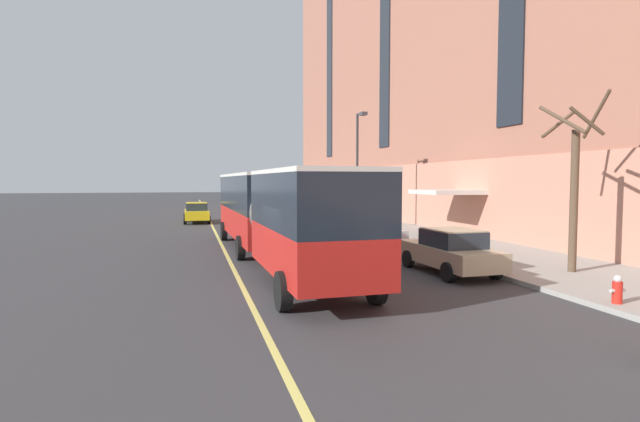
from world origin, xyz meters
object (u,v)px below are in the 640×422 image
(city_bus, at_px, (273,210))
(street_lamp, at_px, (358,159))
(fire_hydrant, at_px, (617,290))
(parked_car_white_3, at_px, (286,207))
(taxi_cab, at_px, (197,213))
(parked_car_champagne_1, at_px, (450,251))
(street_tree_mid_block, at_px, (574,183))
(parked_car_champagne_5, at_px, (330,220))
(parked_car_silver_4, at_px, (375,231))
(parked_car_silver_6, at_px, (308,213))

(city_bus, bearing_deg, street_lamp, 55.35)
(fire_hydrant, bearing_deg, parked_car_white_3, 93.03)
(city_bus, bearing_deg, taxi_cab, 97.96)
(parked_car_champagne_1, xyz_separation_m, street_tree_mid_block, (3.74, -1.51, 2.37))
(parked_car_champagne_5, height_order, fire_hydrant, parked_car_champagne_5)
(city_bus, xyz_separation_m, taxi_cab, (-2.73, 19.55, -1.28))
(parked_car_silver_4, relative_size, parked_car_champagne_5, 0.98)
(city_bus, relative_size, parked_car_white_3, 3.92)
(city_bus, height_order, street_tree_mid_block, street_tree_mid_block)
(city_bus, distance_m, street_lamp, 12.96)
(city_bus, relative_size, street_tree_mid_block, 3.09)
(parked_car_champagne_1, relative_size, parked_car_white_3, 0.97)
(parked_car_silver_6, relative_size, street_lamp, 0.61)
(parked_car_white_3, xyz_separation_m, parked_car_silver_6, (0.13, -8.41, -0.00))
(street_tree_mid_block, bearing_deg, parked_car_silver_4, 113.81)
(parked_car_champagne_1, bearing_deg, city_bus, 142.36)
(parked_car_champagne_1, relative_size, parked_car_champagne_5, 1.05)
(parked_car_silver_6, distance_m, street_lamp, 7.55)
(city_bus, distance_m, parked_car_silver_4, 6.29)
(parked_car_silver_6, relative_size, taxi_cab, 0.99)
(parked_car_champagne_5, height_order, street_tree_mid_block, street_tree_mid_block)
(parked_car_champagne_1, distance_m, parked_car_silver_4, 7.09)
(fire_hydrant, bearing_deg, street_tree_mid_block, 61.59)
(parked_car_silver_4, xyz_separation_m, street_lamp, (1.75, 7.63, 3.83))
(city_bus, bearing_deg, parked_car_silver_6, 72.04)
(parked_car_silver_6, bearing_deg, parked_car_champagne_5, -91.06)
(street_tree_mid_block, bearing_deg, parked_car_champagne_5, 103.98)
(parked_car_silver_6, bearing_deg, city_bus, -107.96)
(street_tree_mid_block, bearing_deg, taxi_cab, 115.36)
(parked_car_white_3, bearing_deg, street_tree_mid_block, -82.63)
(taxi_cab, bearing_deg, street_lamp, -42.40)
(parked_car_white_3, relative_size, street_lamp, 0.64)
(parked_car_champagne_1, distance_m, street_lamp, 15.31)
(parked_car_champagne_1, xyz_separation_m, parked_car_silver_6, (-0.12, 20.97, 0.00))
(street_lamp, height_order, fire_hydrant, street_lamp)
(fire_hydrant, bearing_deg, taxi_cab, 108.60)
(parked_car_silver_4, distance_m, street_lamp, 8.72)
(parked_car_champagne_1, bearing_deg, street_lamp, 83.43)
(taxi_cab, distance_m, street_tree_mid_block, 28.12)
(parked_car_champagne_1, bearing_deg, parked_car_silver_6, 90.32)
(street_tree_mid_block, bearing_deg, city_bus, 148.09)
(parked_car_champagne_1, bearing_deg, taxi_cab, 109.14)
(parked_car_silver_6, bearing_deg, taxi_cab, 160.73)
(city_bus, relative_size, fire_hydrant, 25.78)
(parked_car_champagne_1, xyz_separation_m, parked_car_white_3, (-0.25, 29.37, 0.00))
(parked_car_silver_6, height_order, fire_hydrant, parked_car_silver_6)
(city_bus, distance_m, fire_hydrant, 12.17)
(parked_car_silver_4, distance_m, parked_car_silver_6, 13.88)
(parked_car_silver_4, xyz_separation_m, street_tree_mid_block, (3.79, -8.60, 2.38))
(fire_hydrant, bearing_deg, parked_car_silver_6, 93.71)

